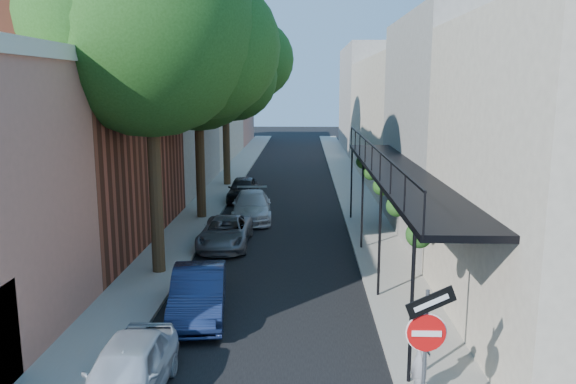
# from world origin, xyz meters

# --- Properties ---
(road_surface) EXTENTS (6.00, 64.00, 0.01)m
(road_surface) POSITION_xyz_m (0.00, 30.00, 0.01)
(road_surface) COLOR black
(road_surface) RESTS_ON ground
(sidewalk_left) EXTENTS (2.00, 64.00, 0.12)m
(sidewalk_left) POSITION_xyz_m (-4.00, 30.00, 0.06)
(sidewalk_left) COLOR gray
(sidewalk_left) RESTS_ON ground
(sidewalk_right) EXTENTS (2.00, 64.00, 0.12)m
(sidewalk_right) POSITION_xyz_m (4.00, 30.00, 0.06)
(sidewalk_right) COLOR gray
(sidewalk_right) RESTS_ON ground
(buildings_left) EXTENTS (10.10, 59.10, 12.00)m
(buildings_left) POSITION_xyz_m (-9.30, 28.76, 4.94)
(buildings_left) COLOR #BD7661
(buildings_left) RESTS_ON ground
(buildings_right) EXTENTS (9.80, 55.00, 10.00)m
(buildings_right) POSITION_xyz_m (8.99, 29.49, 4.42)
(buildings_right) COLOR beige
(buildings_right) RESTS_ON ground
(sign_post) EXTENTS (0.89, 0.17, 2.99)m
(sign_post) POSITION_xyz_m (3.16, 0.97, 2.04)
(sign_post) COLOR #595B60
(sign_post) RESTS_ON ground
(oak_near) EXTENTS (7.48, 6.80, 11.42)m
(oak_near) POSITION_xyz_m (-3.37, 10.26, 7.88)
(oak_near) COLOR #372516
(oak_near) RESTS_ON ground
(oak_mid) EXTENTS (6.60, 6.00, 10.20)m
(oak_mid) POSITION_xyz_m (-3.42, 18.23, 7.06)
(oak_mid) COLOR #372516
(oak_mid) RESTS_ON ground
(oak_far) EXTENTS (7.70, 7.00, 11.90)m
(oak_far) POSITION_xyz_m (-3.35, 27.27, 8.26)
(oak_far) COLOR #372516
(oak_far) RESTS_ON ground
(parked_car_a) EXTENTS (1.49, 3.69, 1.26)m
(parked_car_a) POSITION_xyz_m (-2.44, 2.28, 0.63)
(parked_car_a) COLOR #ADB5BF
(parked_car_a) RESTS_ON ground
(parked_car_b) EXTENTS (1.87, 4.17, 1.33)m
(parked_car_b) POSITION_xyz_m (-1.81, 6.57, 0.66)
(parked_car_b) COLOR #152043
(parked_car_b) RESTS_ON ground
(parked_car_c) EXTENTS (1.90, 4.10, 1.14)m
(parked_car_c) POSITION_xyz_m (-2.02, 13.40, 0.57)
(parked_car_c) COLOR slate
(parked_car_c) RESTS_ON ground
(parked_car_d) EXTENTS (2.16, 4.59, 1.30)m
(parked_car_d) POSITION_xyz_m (-1.40, 17.98, 0.65)
(parked_car_d) COLOR #BABABF
(parked_car_d) RESTS_ON ground
(parked_car_e) EXTENTS (1.56, 3.82, 1.30)m
(parked_car_e) POSITION_xyz_m (-2.29, 22.42, 0.65)
(parked_car_e) COLOR black
(parked_car_e) RESTS_ON ground
(pedestrian) EXTENTS (0.40, 0.59, 1.59)m
(pedestrian) POSITION_xyz_m (3.42, 2.46, 0.91)
(pedestrian) COLOR gray
(pedestrian) RESTS_ON sidewalk_right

